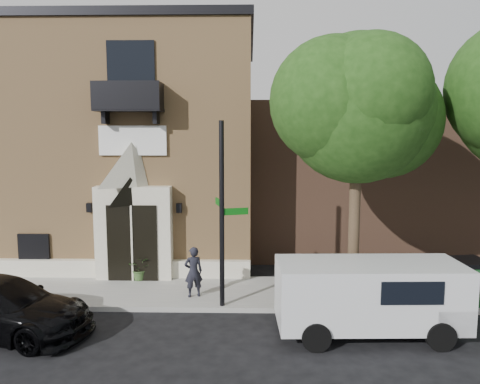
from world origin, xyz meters
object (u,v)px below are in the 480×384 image
Objects in this scene: pedestrian_near at (193,272)px; dumpster at (453,281)px; cargo_van at (376,295)px; fire_hydrant at (340,290)px; street_sign at (222,214)px.

dumpster is at bearing 158.68° from pedestrian_near.
dumpster is 7.75m from pedestrian_near.
fire_hydrant is at bearing 104.21° from cargo_van.
cargo_van is 2.26× the size of dumpster.
dumpster is at bearing -12.85° from street_sign.
fire_hydrant is 0.51× the size of pedestrian_near.
pedestrian_near reaches higher than dumpster.
cargo_van is at bearing -38.28° from street_sign.
cargo_van reaches higher than fire_hydrant.
cargo_van is at bearing 135.70° from pedestrian_near.
pedestrian_near is (-4.93, 2.34, -0.13)m from cargo_van.
fire_hydrant is at bearing 174.57° from dumpster.
fire_hydrant is (3.45, 0.24, -2.30)m from street_sign.
street_sign reaches higher than cargo_van.
dumpster is (3.36, 0.15, 0.26)m from fire_hydrant.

